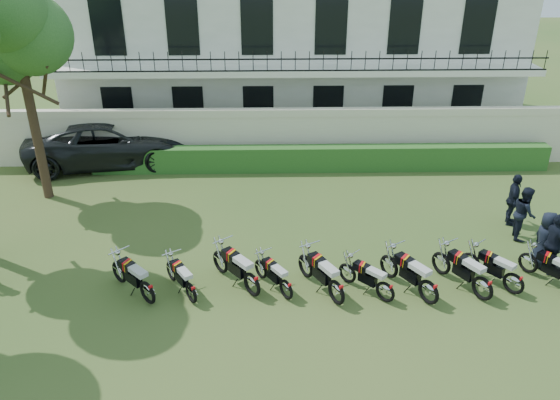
{
  "coord_description": "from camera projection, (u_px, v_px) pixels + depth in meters",
  "views": [
    {
      "loc": [
        -1.08,
        -12.84,
        8.55
      ],
      "look_at": [
        -0.75,
        1.99,
        1.25
      ],
      "focal_mm": 35.0,
      "sensor_mm": 36.0,
      "label": 1
    }
  ],
  "objects": [
    {
      "name": "hedge",
      "position": [
        321.0,
        158.0,
        21.58
      ],
      "size": [
        18.0,
        0.6,
        1.0
      ],
      "primitive_type": "cube",
      "color": "#264F1C",
      "rests_on": "ground"
    },
    {
      "name": "motorcycle_6",
      "position": [
        429.0,
        287.0,
        13.74
      ],
      "size": [
        1.2,
        1.82,
        1.14
      ],
      "rotation": [
        0.0,
        0.0,
        0.57
      ],
      "color": "black",
      "rests_on": "ground"
    },
    {
      "name": "building",
      "position": [
        290.0,
        44.0,
        26.2
      ],
      "size": [
        20.4,
        9.6,
        7.4
      ],
      "color": "white",
      "rests_on": "ground"
    },
    {
      "name": "officer_5",
      "position": [
        513.0,
        200.0,
        17.41
      ],
      "size": [
        0.71,
        1.1,
        1.74
      ],
      "primitive_type": "imported",
      "rotation": [
        0.0,
        0.0,
        1.27
      ],
      "color": "black",
      "rests_on": "ground"
    },
    {
      "name": "suv",
      "position": [
        111.0,
        142.0,
        22.06
      ],
      "size": [
        6.93,
        3.97,
        1.82
      ],
      "primitive_type": "imported",
      "rotation": [
        0.0,
        0.0,
        1.72
      ],
      "color": "black",
      "rests_on": "ground"
    },
    {
      "name": "motorcycle_7",
      "position": [
        483.0,
        283.0,
        13.89
      ],
      "size": [
        1.14,
        1.82,
        1.12
      ],
      "rotation": [
        0.0,
        0.0,
        0.54
      ],
      "color": "black",
      "rests_on": "ground"
    },
    {
      "name": "officer_2",
      "position": [
        554.0,
        244.0,
        14.85
      ],
      "size": [
        0.69,
        1.14,
        1.81
      ],
      "primitive_type": "imported",
      "rotation": [
        0.0,
        0.0,
        1.82
      ],
      "color": "black",
      "rests_on": "ground"
    },
    {
      "name": "motorcycle_5",
      "position": [
        386.0,
        287.0,
        13.84
      ],
      "size": [
        1.31,
        1.34,
        0.97
      ],
      "rotation": [
        0.0,
        0.0,
        0.77
      ],
      "color": "black",
      "rests_on": "ground"
    },
    {
      "name": "motorcycle_3",
      "position": [
        286.0,
        285.0,
        13.96
      ],
      "size": [
        1.04,
        1.46,
        0.93
      ],
      "rotation": [
        0.0,
        0.0,
        0.6
      ],
      "color": "black",
      "rests_on": "ground"
    },
    {
      "name": "perimeter_wall",
      "position": [
        295.0,
        136.0,
        21.98
      ],
      "size": [
        30.0,
        0.35,
        2.3
      ],
      "color": "beige",
      "rests_on": "ground"
    },
    {
      "name": "tree_west_near",
      "position": [
        15.0,
        27.0,
        17.02
      ],
      "size": [
        3.4,
        3.2,
        7.9
      ],
      "color": "#473323",
      "rests_on": "ground"
    },
    {
      "name": "motorcycle_4",
      "position": [
        337.0,
        287.0,
        13.73
      ],
      "size": [
        1.12,
        1.86,
        1.13
      ],
      "rotation": [
        0.0,
        0.0,
        0.52
      ],
      "color": "black",
      "rests_on": "ground"
    },
    {
      "name": "officer_4",
      "position": [
        524.0,
        213.0,
        16.65
      ],
      "size": [
        0.81,
        0.95,
        1.69
      ],
      "primitive_type": "imported",
      "rotation": [
        0.0,
        0.0,
        1.34
      ],
      "color": "black",
      "rests_on": "ground"
    },
    {
      "name": "motorcycle_8",
      "position": [
        515.0,
        279.0,
        14.14
      ],
      "size": [
        1.23,
        1.54,
        1.03
      ],
      "rotation": [
        0.0,
        0.0,
        0.66
      ],
      "color": "black",
      "rests_on": "ground"
    },
    {
      "name": "motorcycle_1",
      "position": [
        191.0,
        288.0,
        13.82
      ],
      "size": [
        1.03,
        1.52,
        0.96
      ],
      "rotation": [
        0.0,
        0.0,
        0.58
      ],
      "color": "black",
      "rests_on": "ground"
    },
    {
      "name": "ground",
      "position": [
        308.0,
        271.0,
        15.32
      ],
      "size": [
        100.0,
        100.0,
        0.0
      ],
      "primitive_type": "plane",
      "color": "#355421",
      "rests_on": "ground"
    },
    {
      "name": "motorcycle_0",
      "position": [
        147.0,
        288.0,
        13.75
      ],
      "size": [
        1.46,
        1.48,
        1.08
      ],
      "rotation": [
        0.0,
        0.0,
        0.78
      ],
      "color": "black",
      "rests_on": "ground"
    },
    {
      "name": "officer_3",
      "position": [
        545.0,
        240.0,
        15.21
      ],
      "size": [
        0.69,
        0.91,
        1.68
      ],
      "primitive_type": "imported",
      "rotation": [
        0.0,
        0.0,
        1.78
      ],
      "color": "black",
      "rests_on": "ground"
    },
    {
      "name": "motorcycle_2",
      "position": [
        252.0,
        279.0,
        14.04
      ],
      "size": [
        1.39,
        1.68,
        1.13
      ],
      "rotation": [
        0.0,
        0.0,
        0.68
      ],
      "color": "black",
      "rests_on": "ground"
    }
  ]
}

